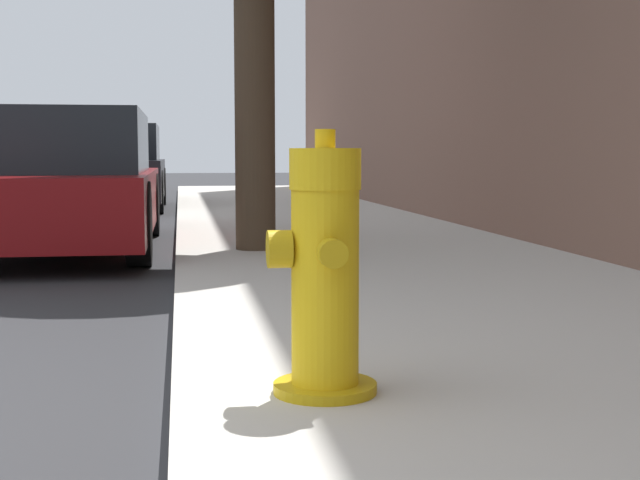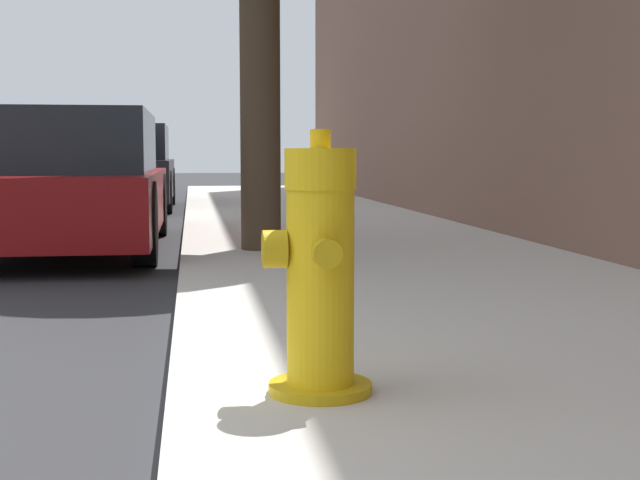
# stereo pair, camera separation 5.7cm
# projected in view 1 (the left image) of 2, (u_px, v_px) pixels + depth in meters

# --- Properties ---
(fire_hydrant) EXTENTS (0.38, 0.37, 0.91)m
(fire_hydrant) POSITION_uv_depth(u_px,v_px,m) (324.00, 274.00, 3.04)
(fire_hydrant) COLOR #C39C11
(fire_hydrant) RESTS_ON sidewalk_slab
(parked_car_near) EXTENTS (1.88, 4.54, 1.33)m
(parked_car_near) POSITION_uv_depth(u_px,v_px,m) (55.00, 183.00, 8.51)
(parked_car_near) COLOR maroon
(parked_car_near) RESTS_ON ground_plane
(parked_car_mid) EXTENTS (1.85, 3.94, 1.40)m
(parked_car_mid) POSITION_uv_depth(u_px,v_px,m) (108.00, 169.00, 14.76)
(parked_car_mid) COLOR black
(parked_car_mid) RESTS_ON ground_plane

